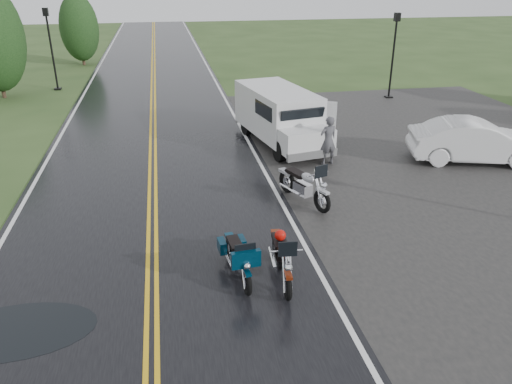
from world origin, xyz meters
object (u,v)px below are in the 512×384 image
person_at_van (328,141)px  motorcycle_silver (323,192)px  lamp_post_far_right (393,56)px  lamp_post_far_left (52,50)px  van_white (280,133)px  sedan_white (475,142)px  motorcycle_teal (247,273)px  motorcycle_red (288,275)px

person_at_van → motorcycle_silver: bearing=58.5°
lamp_post_far_right → person_at_van: bearing=-125.4°
motorcycle_silver → lamp_post_far_right: lamp_post_far_right is taller
lamp_post_far_left → motorcycle_silver: bearing=-60.8°
person_at_van → lamp_post_far_right: lamp_post_far_right is taller
van_white → person_at_van: bearing=-31.6°
motorcycle_silver → sedan_white: 7.36m
sedan_white → van_white: bearing=94.9°
motorcycle_teal → van_white: bearing=66.6°
lamp_post_far_right → lamp_post_far_left: bearing=163.3°
lamp_post_far_left → van_white: bearing=-54.3°
motorcycle_red → motorcycle_silver: (1.94, 3.78, 0.05)m
motorcycle_teal → sedan_white: bearing=29.3°
motorcycle_red → lamp_post_far_left: size_ratio=0.48×
van_white → lamp_post_far_right: (8.05, 8.47, 1.12)m
van_white → lamp_post_far_left: lamp_post_far_left is taller
motorcycle_teal → van_white: 8.25m
motorcycle_silver → person_at_van: 4.03m
motorcycle_red → sedan_white: (8.62, 6.86, 0.11)m
motorcycle_red → lamp_post_far_left: lamp_post_far_left is taller
motorcycle_teal → motorcycle_silver: size_ratio=0.85×
van_white → person_at_van: 1.72m
motorcycle_silver → lamp_post_far_left: (-10.21, 18.27, 1.58)m
van_white → sedan_white: (6.89, -1.30, -0.34)m
motorcycle_teal → person_at_van: size_ratio=1.14×
lamp_post_far_left → lamp_post_far_right: bearing=-16.7°
motorcycle_red → van_white: bearing=82.6°
motorcycle_red → person_at_van: bearing=70.8°
lamp_post_far_left → person_at_van: bearing=-51.3°
motorcycle_silver → sedan_white: size_ratio=0.51×
motorcycle_red → motorcycle_teal: 0.87m
lamp_post_far_right → van_white: bearing=-133.5°
motorcycle_teal → lamp_post_far_left: (-7.45, 21.73, 1.68)m
person_at_van → lamp_post_far_left: 18.61m
motorcycle_silver → motorcycle_teal: bearing=-150.1°
motorcycle_teal → motorcycle_silver: (2.75, 3.45, 0.11)m
motorcycle_teal → person_at_van: bearing=54.8°
motorcycle_red → van_white: 8.35m
van_white → sedan_white: van_white is taller
motorcycle_red → van_white: (1.73, 8.16, 0.45)m
lamp_post_far_left → motorcycle_red: bearing=-69.5°
person_at_van → lamp_post_far_left: (-11.59, 14.49, 1.40)m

